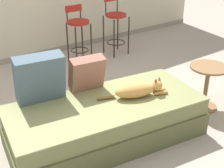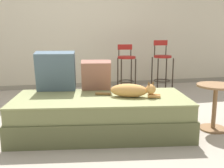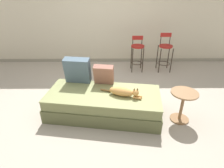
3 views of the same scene
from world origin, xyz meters
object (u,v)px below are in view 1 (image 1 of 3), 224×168
couch (106,120)px  throw_pillow_corner (40,78)px  bar_stool_near_window (78,30)px  side_table (207,81)px  bar_stool_by_doorway (116,23)px  throw_pillow_middle (87,73)px  cat (138,90)px

couch → throw_pillow_corner: throw_pillow_corner is taller
throw_pillow_corner → bar_stool_near_window: throw_pillow_corner is taller
couch → bar_stool_near_window: 2.14m
throw_pillow_corner → side_table: size_ratio=0.91×
couch → bar_stool_by_doorway: (1.56, 1.94, 0.33)m
throw_pillow_middle → side_table: bearing=-22.0°
throw_pillow_middle → cat: size_ratio=0.55×
bar_stool_near_window → side_table: bearing=-76.9°
bar_stool_by_doorway → side_table: (-0.23, -2.13, -0.19)m
throw_pillow_middle → cat: (0.34, -0.43, -0.12)m
couch → side_table: side_table is taller
bar_stool_by_doorway → cat: bearing=-121.1°
couch → side_table: bearing=-8.3°
cat → bar_stool_by_doorway: bearing=58.9°
throw_pillow_middle → bar_stool_near_window: size_ratio=0.43×
bar_stool_near_window → throw_pillow_middle: bearing=-117.5°
couch → bar_stool_near_window: bearing=66.8°
throw_pillow_corner → cat: throw_pillow_corner is taller
throw_pillow_corner → throw_pillow_middle: 0.50m
couch → throw_pillow_middle: bearing=90.0°
cat → side_table: 1.01m
throw_pillow_middle → bar_stool_near_window: 1.80m
couch → side_table: (1.33, -0.19, 0.14)m
throw_pillow_corner → bar_stool_near_window: size_ratio=0.55×
bar_stool_near_window → couch: bearing=-113.2°
cat → side_table: bearing=-5.9°
throw_pillow_corner → side_table: (1.82, -0.61, -0.32)m
cat → side_table: cat is taller
throw_pillow_middle → cat: 0.56m
couch → cat: bearing=-15.1°
throw_pillow_corner → cat: (0.82, -0.50, -0.17)m
throw_pillow_corner → couch: bearing=-40.1°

